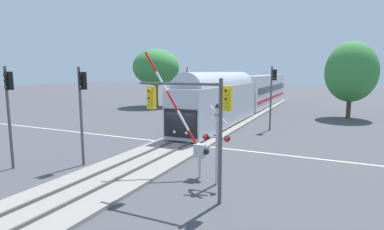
% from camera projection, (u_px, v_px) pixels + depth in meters
% --- Properties ---
extents(ground_plane, '(220.00, 220.00, 0.00)m').
position_uv_depth(ground_plane, '(184.00, 144.00, 23.38)').
color(ground_plane, '#47474C').
extents(road_centre_stripe, '(44.00, 0.20, 0.01)m').
position_uv_depth(road_centre_stripe, '(184.00, 144.00, 23.38)').
color(road_centre_stripe, beige).
rests_on(road_centre_stripe, ground).
extents(railway_track, '(4.40, 80.00, 0.32)m').
position_uv_depth(railway_track, '(184.00, 143.00, 23.36)').
color(railway_track, gray).
rests_on(railway_track, ground).
extents(commuter_train, '(3.04, 41.39, 5.16)m').
position_uv_depth(commuter_train, '(247.00, 93.00, 39.71)').
color(commuter_train, '#B2B7C1').
rests_on(commuter_train, railway_track).
extents(crossing_gate_near, '(3.79, 0.40, 6.60)m').
position_uv_depth(crossing_gate_near, '(192.00, 137.00, 15.88)').
color(crossing_gate_near, '#B7B7BC').
rests_on(crossing_gate_near, ground).
extents(crossing_signal_mast, '(1.36, 0.44, 4.05)m').
position_uv_depth(crossing_signal_mast, '(217.00, 136.00, 14.65)').
color(crossing_signal_mast, '#B2B2B7').
rests_on(crossing_signal_mast, ground).
extents(crossing_gate_far, '(1.99, 0.40, 5.95)m').
position_uv_depth(crossing_gate_far, '(176.00, 108.00, 30.42)').
color(crossing_gate_far, '#B7B7BC').
rests_on(crossing_gate_far, ground).
extents(traffic_signal_far_side, '(0.53, 0.38, 6.01)m').
position_uv_depth(traffic_signal_far_side, '(273.00, 88.00, 28.24)').
color(traffic_signal_far_side, '#4C4C51').
rests_on(traffic_signal_far_side, ground).
extents(traffic_signal_near_left, '(0.53, 0.38, 5.83)m').
position_uv_depth(traffic_signal_near_left, '(9.00, 101.00, 16.85)').
color(traffic_signal_near_left, '#4C4C51').
rests_on(traffic_signal_near_left, ground).
extents(traffic_signal_near_right, '(4.31, 0.38, 5.27)m').
position_uv_depth(traffic_signal_near_right, '(196.00, 109.00, 12.71)').
color(traffic_signal_near_right, '#4C4C51').
rests_on(traffic_signal_near_right, ground).
extents(traffic_signal_median, '(0.53, 0.38, 5.81)m').
position_uv_depth(traffic_signal_median, '(82.00, 100.00, 17.51)').
color(traffic_signal_median, '#4C4C51').
rests_on(traffic_signal_median, ground).
extents(pine_left_background, '(7.27, 7.27, 9.02)m').
position_uv_depth(pine_left_background, '(156.00, 67.00, 47.65)').
color(pine_left_background, brown).
rests_on(pine_left_background, ground).
extents(oak_far_right, '(5.81, 5.81, 9.00)m').
position_uv_depth(oak_far_right, '(351.00, 72.00, 35.47)').
color(oak_far_right, '#4C3828').
rests_on(oak_far_right, ground).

